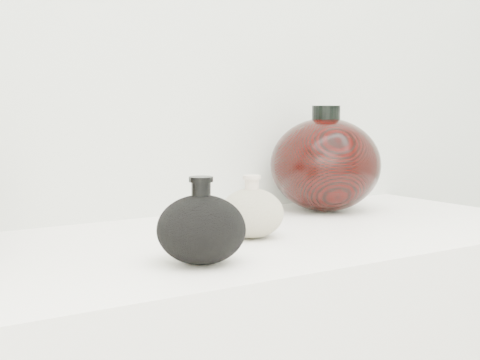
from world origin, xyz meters
TOP-DOWN VIEW (x-y plane):
  - black_gourd_vase at (-0.13, 0.82)m, footprint 0.15×0.15m
  - cream_gourd_vase at (0.03, 0.93)m, footprint 0.10×0.10m
  - right_round_pot at (0.30, 1.08)m, footprint 0.28×0.28m

SIDE VIEW (x-z plane):
  - cream_gourd_vase at x=0.03m, z-range 0.89..0.99m
  - black_gourd_vase at x=-0.13m, z-range 0.89..1.00m
  - right_round_pot at x=0.30m, z-range 0.89..1.10m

